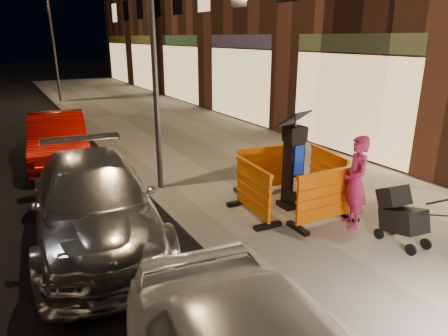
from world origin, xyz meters
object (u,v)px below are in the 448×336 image
barrier_back (265,169)px  car_red (62,162)px  barrier_front (325,198)px  barrier_bldgside (327,175)px  stroller (404,217)px  car_silver (98,238)px  barrier_kerbside (253,191)px  parking_kiosk (293,163)px  man (356,182)px

barrier_back → car_red: barrier_back is taller
barrier_front → barrier_bldgside: same height
barrier_back → car_red: size_ratio=0.31×
barrier_bldgside → stroller: 2.18m
barrier_back → stroller: bearing=-68.8°
barrier_bldgside → car_red: 7.57m
barrier_back → car_silver: barrier_back is taller
barrier_kerbside → stroller: (1.55, -2.15, -0.04)m
car_silver → parking_kiosk: bearing=-6.1°
car_red → stroller: (4.19, -8.18, 0.63)m
barrier_kerbside → barrier_bldgside: size_ratio=1.00×
barrier_kerbside → car_red: size_ratio=0.31×
parking_kiosk → man: parking_kiosk is taller
car_silver → car_red: size_ratio=1.15×
barrier_bldgside → car_red: bearing=46.1°
barrier_kerbside → barrier_bldgside: bearing=-84.8°
barrier_back → man: man is taller
barrier_back → barrier_bldgside: (0.95, -0.95, 0.00)m
man → stroller: man is taller
barrier_front → barrier_bldgside: 1.34m
car_red → man: size_ratio=2.51×
man → car_red: bearing=-123.8°
parking_kiosk → car_red: 7.09m
barrier_front → barrier_bldgside: bearing=47.2°
barrier_bldgside → man: man is taller
parking_kiosk → man: bearing=-65.0°
man → barrier_bldgside: bearing=-176.1°
parking_kiosk → car_red: size_ratio=0.44×
car_silver → man: (4.13, -2.09, 1.00)m
barrier_back → barrier_kerbside: 1.34m
barrier_bldgside → car_red: (-4.54, 6.03, -0.67)m
car_red → stroller: size_ratio=4.45×
car_silver → man: bearing=-20.3°
barrier_front → car_red: size_ratio=0.31×
barrier_front → car_red: bearing=119.4°
car_red → barrier_kerbside: bearing=-59.3°
barrier_back → barrier_kerbside: same height
barrier_front → man: size_ratio=0.79×
barrier_bldgside → stroller: size_ratio=1.39×
parking_kiosk → stroller: bearing=-67.2°
barrier_back → stroller: 3.16m
stroller → barrier_bldgside: bearing=88.3°
parking_kiosk → barrier_bldgside: (0.95, 0.00, -0.41)m
barrier_back → car_red: bearing=135.4°
parking_kiosk → stroller: size_ratio=1.94×
parking_kiosk → barrier_front: bearing=-82.8°
car_red → car_silver: bearing=-84.6°
parking_kiosk → car_silver: (-3.73, 0.84, -1.08)m
stroller → man: bearing=110.0°
car_silver → car_red: car_silver is taller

